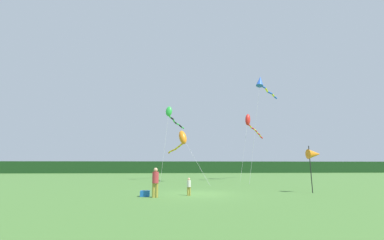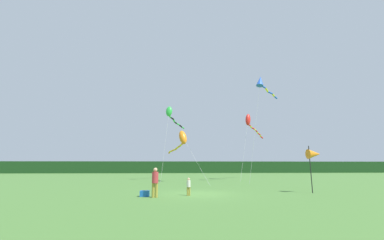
# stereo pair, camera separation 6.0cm
# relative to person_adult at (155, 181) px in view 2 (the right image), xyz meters

# --- Properties ---
(ground_plane) EXTENTS (120.00, 120.00, 0.00)m
(ground_plane) POSITION_rel_person_adult_xyz_m (2.71, 1.73, -0.97)
(ground_plane) COLOR #477533
(distant_treeline) EXTENTS (108.00, 2.66, 2.81)m
(distant_treeline) POSITION_rel_person_adult_xyz_m (2.71, 46.73, 0.44)
(distant_treeline) COLOR #193D19
(distant_treeline) RESTS_ON ground
(person_adult) EXTENTS (0.38, 0.38, 1.74)m
(person_adult) POSITION_rel_person_adult_xyz_m (0.00, 0.00, 0.00)
(person_adult) COLOR olive
(person_adult) RESTS_ON ground
(person_child) EXTENTS (0.24, 0.24, 1.10)m
(person_child) POSITION_rel_person_adult_xyz_m (2.06, 0.82, -0.36)
(person_child) COLOR olive
(person_child) RESTS_ON ground
(cooler_box) EXTENTS (0.57, 0.42, 0.35)m
(cooler_box) POSITION_rel_person_adult_xyz_m (-0.65, 0.53, -0.80)
(cooler_box) COLOR #1959B2
(cooler_box) RESTS_ON ground
(banner_flag_pole) EXTENTS (0.90, 0.70, 3.25)m
(banner_flag_pole) POSITION_rel_person_adult_xyz_m (11.01, 1.70, 1.67)
(banner_flag_pole) COLOR black
(banner_flag_pole) RESTS_ON ground
(kite_blue) EXTENTS (5.61, 4.74, 12.70)m
(kite_blue) POSITION_rel_person_adult_xyz_m (11.57, 12.66, 10.82)
(kite_blue) COLOR #B2B2B2
(kite_blue) RESTS_ON ground
(kite_red) EXTENTS (5.74, 7.37, 8.93)m
(kite_red) POSITION_rel_person_adult_xyz_m (11.39, 17.53, 6.78)
(kite_red) COLOR #B2B2B2
(kite_red) RESTS_ON ground
(kite_orange) EXTENTS (4.31, 8.33, 6.10)m
(kite_orange) POSITION_rel_person_adult_xyz_m (1.91, 13.45, 3.99)
(kite_orange) COLOR #B2B2B2
(kite_orange) RESTS_ON ground
(kite_green) EXTENTS (2.92, 7.02, 9.46)m
(kite_green) POSITION_rel_person_adult_xyz_m (0.46, 16.29, 7.51)
(kite_green) COLOR #B2B2B2
(kite_green) RESTS_ON ground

